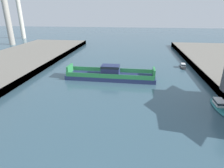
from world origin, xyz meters
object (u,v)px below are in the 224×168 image
Objects in this scene: smokestack_distant_a at (19,6)px; smokestack_distant_b at (5,7)px; moored_boat_near_left at (219,105)px; chain_ferry at (111,75)px; moored_boat_mid_left at (183,66)px.

smokestack_distant_a reaches higher than smokestack_distant_b.
chain_ferry is at bearing 149.26° from moored_boat_near_left.
moored_boat_near_left is 27.10m from moored_boat_mid_left.
smokestack_distant_a is (-89.39, 83.71, 19.01)m from moored_boat_near_left.
moored_boat_mid_left is at bearing -32.60° from smokestack_distant_a.
smokestack_distant_a is 24.91m from smokestack_distant_b.
moored_boat_near_left is at bearing -30.74° from chain_ferry.
smokestack_distant_b is (7.69, -23.66, -1.13)m from smokestack_distant_a.
smokestack_distant_a is 1.06× the size of smokestack_distant_b.
chain_ferry is 3.55× the size of moored_boat_mid_left.
chain_ferry is 0.67× the size of smokestack_distant_b.
smokestack_distant_a reaches higher than moored_boat_near_left.
smokestack_distant_b is at bearing 157.82° from moored_boat_mid_left.
moored_boat_near_left is 0.21× the size of smokestack_distant_a.
moored_boat_mid_left is 89.13m from smokestack_distant_b.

